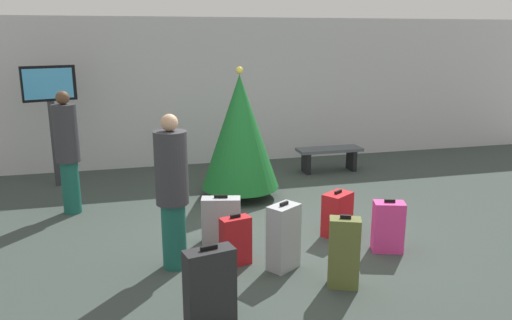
{
  "coord_description": "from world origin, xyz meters",
  "views": [
    {
      "loc": [
        -1.79,
        -5.98,
        2.66
      ],
      "look_at": [
        -0.04,
        0.82,
        0.9
      ],
      "focal_mm": 34.92,
      "sensor_mm": 36.0,
      "label": 1
    }
  ],
  "objects": [
    {
      "name": "suitcase_6",
      "position": [
        -0.66,
        -0.61,
        0.3
      ],
      "size": [
        0.39,
        0.25,
        0.63
      ],
      "color": "#B2191E",
      "rests_on": "ground_plane"
    },
    {
      "name": "holiday_tree",
      "position": [
        -0.05,
        1.88,
        1.12
      ],
      "size": [
        1.29,
        1.29,
        2.18
      ],
      "color": "#4C3319",
      "rests_on": "ground_plane"
    },
    {
      "name": "ground_plane",
      "position": [
        0.0,
        0.0,
        0.0
      ],
      "size": [
        16.0,
        16.0,
        0.0
      ],
      "primitive_type": "plane",
      "color": "#38423D"
    },
    {
      "name": "waiting_bench",
      "position": [
        2.04,
        3.03,
        0.35
      ],
      "size": [
        1.3,
        0.44,
        0.48
      ],
      "color": "#4C5159",
      "rests_on": "ground_plane"
    },
    {
      "name": "suitcase_0",
      "position": [
        -0.14,
        -0.85,
        0.39
      ],
      "size": [
        0.43,
        0.4,
        0.82
      ],
      "color": "#9EA0A5",
      "rests_on": "ground_plane"
    },
    {
      "name": "flight_info_kiosk",
      "position": [
        -3.12,
        3.37,
        1.52
      ],
      "size": [
        0.88,
        0.37,
        2.16
      ],
      "color": "#333338",
      "rests_on": "ground_plane"
    },
    {
      "name": "suitcase_2",
      "position": [
        1.28,
        -0.71,
        0.32
      ],
      "size": [
        0.43,
        0.33,
        0.69
      ],
      "color": "#E5388C",
      "rests_on": "ground_plane"
    },
    {
      "name": "suitcase_5",
      "position": [
        -0.71,
        0.06,
        0.31
      ],
      "size": [
        0.54,
        0.32,
        0.66
      ],
      "color": "#9EA0A5",
      "rests_on": "ground_plane"
    },
    {
      "name": "suitcase_1",
      "position": [
        0.36,
        -1.43,
        0.39
      ],
      "size": [
        0.38,
        0.3,
        0.82
      ],
      "color": "#59602D",
      "rests_on": "ground_plane"
    },
    {
      "name": "traveller_1",
      "position": [
        -2.73,
        1.77,
        0.99
      ],
      "size": [
        0.43,
        0.43,
        1.88
      ],
      "color": "#19594C",
      "rests_on": "ground_plane"
    },
    {
      "name": "suitcase_4",
      "position": [
        0.87,
        -0.07,
        0.3
      ],
      "size": [
        0.48,
        0.44,
        0.64
      ],
      "color": "#B2191E",
      "rests_on": "ground_plane"
    },
    {
      "name": "suitcase_3",
      "position": [
        -1.15,
        -1.75,
        0.37
      ],
      "size": [
        0.51,
        0.3,
        0.78
      ],
      "color": "#232326",
      "rests_on": "ground_plane"
    },
    {
      "name": "traveller_0",
      "position": [
        -1.37,
        -0.5,
        0.96
      ],
      "size": [
        0.4,
        0.4,
        1.83
      ],
      "color": "#19594C",
      "rests_on": "ground_plane"
    },
    {
      "name": "back_wall",
      "position": [
        0.0,
        4.39,
        1.51
      ],
      "size": [
        16.0,
        0.2,
        3.02
      ],
      "primitive_type": "cube",
      "color": "silver",
      "rests_on": "ground_plane"
    }
  ]
}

